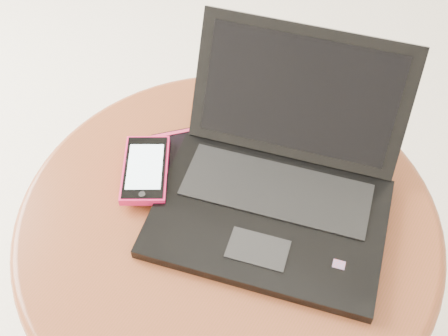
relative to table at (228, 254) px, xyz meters
The scene contains 4 objects.
table is the anchor object (origin of this frame).
laptop 0.17m from the table, 59.47° to the left, with size 0.40×0.40×0.20m.
phone_black 0.17m from the table, 159.28° to the left, with size 0.13×0.13×0.01m.
phone_pink 0.19m from the table, behind, with size 0.12×0.14×0.02m.
Camera 1 is at (0.23, -0.34, 1.21)m, focal length 45.96 mm.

